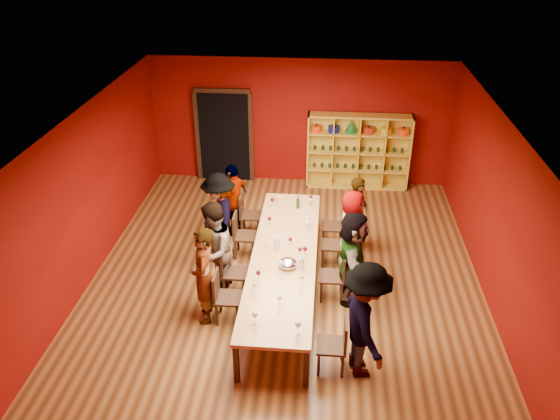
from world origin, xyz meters
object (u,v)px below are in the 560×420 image
object	(u,v)px
chair_person_left_2	(230,269)
person_left_2	(213,250)
chair_person_left_4	(247,212)
person_right_3	(351,230)
person_left_1	(204,276)
chair_person_right_0	(337,342)
shelving_unit	(358,148)
person_right_0	(365,321)
tasting_table	(284,257)
person_left_3	(219,216)
chair_person_right_3	(337,242)
person_left_4	(234,200)
person_right_4	(358,213)
spittoon_bowl	(288,264)
chair_person_left_1	(223,294)
chair_person_right_4	(337,224)
wine_bottle	(298,203)
person_right_2	(352,257)
chair_person_right_2	(337,274)
chair_person_left_3	(241,233)

from	to	relation	value
chair_person_left_2	person_left_2	world-z (taller)	person_left_2
chair_person_left_4	person_right_3	size ratio (longest dim) A/B	0.57
person_left_1	chair_person_right_0	bearing A→B (deg)	55.66
shelving_unit	person_right_0	distance (m)	6.11
tasting_table	person_left_3	bearing A→B (deg)	141.21
shelving_unit	chair_person_right_3	world-z (taller)	shelving_unit
person_left_2	person_right_3	size ratio (longest dim) A/B	1.13
person_left_4	person_right_4	distance (m)	2.49
person_left_2	person_right_4	bearing A→B (deg)	129.05
person_left_3	spittoon_bowl	bearing A→B (deg)	28.62
chair_person_left_1	person_left_4	world-z (taller)	person_left_4
chair_person_left_4	chair_person_right_4	world-z (taller)	same
chair_person_right_4	person_right_4	world-z (taller)	person_right_4
chair_person_left_1	person_right_3	distance (m)	2.71
chair_person_left_1	person_left_1	xyz separation A→B (m)	(-0.29, 0.00, 0.35)
person_left_3	person_right_0	distance (m)	3.84
person_left_3	wine_bottle	distance (m)	1.57
person_left_3	chair_person_left_4	distance (m)	0.97
tasting_table	person_right_4	bearing A→B (deg)	50.08
chair_person_left_1	person_right_2	distance (m)	2.21
chair_person_right_0	chair_person_right_2	distance (m)	1.68
shelving_unit	chair_person_right_2	bearing A→B (deg)	-96.26
chair_person_left_3	wine_bottle	size ratio (longest dim) A/B	3.24
person_right_4	spittoon_bowl	world-z (taller)	person_right_4
person_left_4	chair_person_left_4	bearing A→B (deg)	113.50
spittoon_bowl	chair_person_right_4	bearing A→B (deg)	67.02
person_left_4	chair_person_right_0	bearing A→B (deg)	53.14
person_left_1	wine_bottle	bearing A→B (deg)	141.77
person_right_4	wine_bottle	size ratio (longest dim) A/B	5.48
chair_person_right_0	person_right_4	bearing A→B (deg)	83.20
tasting_table	chair_person_left_2	size ratio (longest dim) A/B	5.06
person_left_4	chair_person_right_2	size ratio (longest dim) A/B	1.74
chair_person_right_0	wine_bottle	xyz separation A→B (m)	(-0.77, 3.46, 0.36)
spittoon_bowl	chair_person_left_1	bearing A→B (deg)	-154.20
chair_person_left_4	spittoon_bowl	distance (m)	2.46
chair_person_left_3	chair_person_right_3	bearing A→B (deg)	-5.31
chair_person_left_2	person_right_4	world-z (taller)	person_right_4
chair_person_left_4	person_right_2	distance (m)	2.87
chair_person_left_1	person_right_2	bearing A→B (deg)	19.50
person_left_4	person_right_0	distance (m)	4.39
chair_person_left_2	person_left_3	xyz separation A→B (m)	(-0.40, 1.20, 0.36)
person_left_4	person_right_2	xyz separation A→B (m)	(2.32, -1.97, 0.07)
person_right_4	chair_person_right_0	bearing A→B (deg)	-174.82
chair_person_left_2	chair_person_right_4	bearing A→B (deg)	43.40
tasting_table	chair_person_left_4	xyz separation A→B (m)	(-0.91, 1.86, -0.20)
chair_person_right_0	spittoon_bowl	distance (m)	1.68
chair_person_left_1	chair_person_left_4	world-z (taller)	same
chair_person_right_4	spittoon_bowl	xyz separation A→B (m)	(-0.82, -1.93, 0.33)
person_right_0	person_right_4	world-z (taller)	person_right_0
shelving_unit	person_left_2	world-z (taller)	shelving_unit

